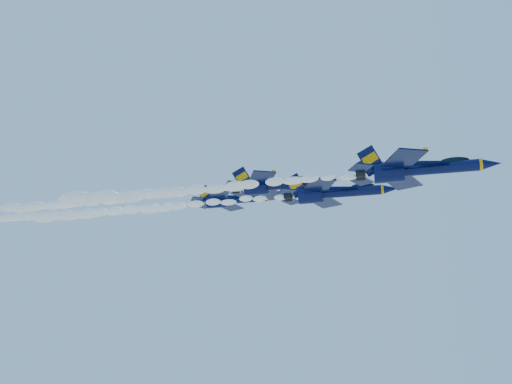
% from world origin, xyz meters
% --- Properties ---
extents(jet_lead, '(17.44, 14.31, 6.48)m').
position_xyz_m(jet_lead, '(21.76, -9.98, 150.16)').
color(jet_lead, '#070C35').
extents(smoke_trail_jet_lead, '(41.07, 1.94, 1.75)m').
position_xyz_m(smoke_trail_jet_lead, '(-6.23, -9.98, 149.75)').
color(smoke_trail_jet_lead, white).
extents(jet_second, '(16.16, 13.25, 6.00)m').
position_xyz_m(jet_second, '(10.60, -1.54, 150.84)').
color(jet_second, '#070C35').
extents(smoke_trail_jet_second, '(41.07, 1.80, 1.62)m').
position_xyz_m(smoke_trail_jet_second, '(-16.84, -1.54, 150.45)').
color(smoke_trail_jet_second, white).
extents(jet_third, '(16.36, 13.42, 6.08)m').
position_xyz_m(jet_third, '(1.79, 2.33, 154.12)').
color(jet_third, '#070C35').
extents(smoke_trail_jet_third, '(41.07, 1.82, 1.64)m').
position_xyz_m(smoke_trail_jet_third, '(-25.74, 2.33, 153.72)').
color(smoke_trail_jet_third, white).
extents(jet_fourth, '(15.30, 12.55, 5.68)m').
position_xyz_m(jet_fourth, '(-8.64, 15.11, 156.76)').
color(jet_fourth, '#070C35').
extents(smoke_trail_jet_fourth, '(41.07, 1.70, 1.53)m').
position_xyz_m(smoke_trail_jet_fourth, '(-35.71, 15.11, 156.37)').
color(smoke_trail_jet_fourth, white).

